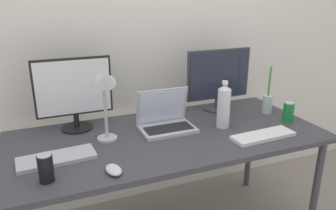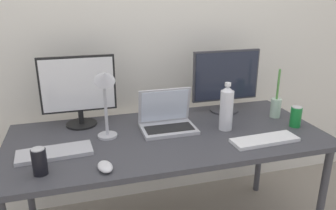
# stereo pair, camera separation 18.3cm
# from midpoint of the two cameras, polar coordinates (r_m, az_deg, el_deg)

# --- Properties ---
(wall_back) EXTENTS (7.00, 0.08, 2.60)m
(wall_back) POSITION_cam_midpoint_polar(r_m,az_deg,el_deg) (2.30, -8.00, 13.48)
(wall_back) COLOR silver
(wall_back) RESTS_ON ground
(work_desk) EXTENTS (1.80, 0.80, 0.74)m
(work_desk) POSITION_cam_midpoint_polar(r_m,az_deg,el_deg) (1.92, -2.75, -6.75)
(work_desk) COLOR #424247
(work_desk) RESTS_ON ground
(monitor_left) EXTENTS (0.44, 0.19, 0.43)m
(monitor_left) POSITION_cam_midpoint_polar(r_m,az_deg,el_deg) (1.99, -18.64, 2.16)
(monitor_left) COLOR black
(monitor_left) RESTS_ON work_desk
(monitor_center) EXTENTS (0.47, 0.19, 0.42)m
(monitor_center) POSITION_cam_midpoint_polar(r_m,az_deg,el_deg) (2.24, 6.50, 4.65)
(monitor_center) COLOR #38383D
(monitor_center) RESTS_ON work_desk
(laptop_silver) EXTENTS (0.32, 0.23, 0.24)m
(laptop_silver) POSITION_cam_midpoint_polar(r_m,az_deg,el_deg) (1.95, -3.14, -2.65)
(laptop_silver) COLOR #B7B7BC
(laptop_silver) RESTS_ON work_desk
(keyboard_main) EXTENTS (0.38, 0.18, 0.02)m
(keyboard_main) POSITION_cam_midpoint_polar(r_m,az_deg,el_deg) (1.73, -21.74, -8.68)
(keyboard_main) COLOR #B2B2B7
(keyboard_main) RESTS_ON work_desk
(keyboard_aux) EXTENTS (0.38, 0.14, 0.02)m
(keyboard_aux) POSITION_cam_midpoint_polar(r_m,az_deg,el_deg) (1.90, 13.63, -5.28)
(keyboard_aux) COLOR white
(keyboard_aux) RESTS_ON work_desk
(mouse_by_keyboard) EXTENTS (0.08, 0.12, 0.03)m
(mouse_by_keyboard) POSITION_cam_midpoint_polar(r_m,az_deg,el_deg) (1.54, -12.89, -11.03)
(mouse_by_keyboard) COLOR silver
(mouse_by_keyboard) RESTS_ON work_desk
(water_bottle) EXTENTS (0.08, 0.08, 0.29)m
(water_bottle) POSITION_cam_midpoint_polar(r_m,az_deg,el_deg) (1.96, 7.08, -0.22)
(water_bottle) COLOR silver
(water_bottle) RESTS_ON work_desk
(soda_can_near_keyboard) EXTENTS (0.07, 0.07, 0.13)m
(soda_can_near_keyboard) POSITION_cam_midpoint_polar(r_m,az_deg,el_deg) (1.55, -23.78, -10.11)
(soda_can_near_keyboard) COLOR black
(soda_can_near_keyboard) RESTS_ON work_desk
(soda_can_by_laptop) EXTENTS (0.07, 0.07, 0.13)m
(soda_can_by_laptop) POSITION_cam_midpoint_polar(r_m,az_deg,el_deg) (2.16, 17.99, -1.23)
(soda_can_by_laptop) COLOR #197F33
(soda_can_by_laptop) RESTS_ON work_desk
(bamboo_vase) EXTENTS (0.07, 0.07, 0.32)m
(bamboo_vase) POSITION_cam_midpoint_polar(r_m,az_deg,el_deg) (2.27, 14.75, 0.33)
(bamboo_vase) COLOR #B2D1B7
(bamboo_vase) RESTS_ON work_desk
(desk_lamp) EXTENTS (0.11, 0.18, 0.42)m
(desk_lamp) POSITION_cam_midpoint_polar(r_m,az_deg,el_deg) (1.74, -13.76, 2.06)
(desk_lamp) COLOR #B7B7BC
(desk_lamp) RESTS_ON work_desk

